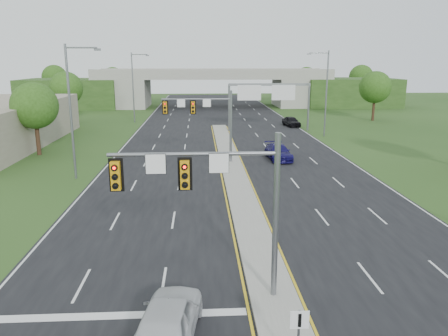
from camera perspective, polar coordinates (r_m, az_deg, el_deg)
name	(u,v)px	position (r m, az deg, el deg)	size (l,w,h in m)	color
ground	(273,298)	(19.19, 6.46, -16.49)	(240.00, 240.00, 0.00)	#254418
road	(225,144)	(52.30, 0.09, 3.15)	(24.00, 160.00, 0.02)	black
median	(232,167)	(40.57, 1.08, 0.15)	(2.00, 54.00, 0.16)	gray
lane_markings	(222,155)	(46.31, -0.22, 1.77)	(23.72, 160.00, 0.01)	gold
signal_mast_near	(219,191)	(16.99, -0.63, -3.05)	(6.62, 0.60, 7.00)	slate
signal_mast_far	(207,115)	(41.55, -2.23, 6.95)	(6.62, 0.60, 7.00)	slate
keep_right_sign	(299,330)	(14.63, 9.75, -20.18)	(0.60, 0.13, 2.20)	slate
sign_gantry	(268,94)	(62.16, 5.80, 9.63)	(11.58, 0.44, 6.67)	slate
overpass	(213,90)	(96.56, -1.49, 10.14)	(80.00, 14.00, 8.10)	gray
lightpole_l_mid	(73,106)	(37.92, -19.17, 7.65)	(2.85, 0.25, 11.00)	slate
lightpole_l_far	(134,84)	(72.15, -11.66, 10.67)	(2.85, 0.25, 11.00)	slate
lightpole_r_far	(325,90)	(58.74, 13.06, 9.96)	(2.85, 0.25, 11.00)	slate
tree_l_near	(34,106)	(49.54, -23.52, 7.46)	(4.80, 4.80, 7.60)	#382316
tree_l_mid	(66,88)	(74.46, -19.93, 9.77)	(5.20, 5.20, 8.12)	#382316
tree_r_mid	(375,87)	(77.10, 19.14, 9.94)	(5.20, 5.20, 8.12)	#382316
tree_back_a	(55,77)	(115.80, -21.25, 10.96)	(6.00, 6.00, 8.85)	#382316
tree_back_b	(113,79)	(112.38, -14.30, 11.23)	(5.60, 5.60, 8.32)	#382316
tree_back_c	(306,78)	(113.65, 10.71, 11.44)	(5.60, 5.60, 8.32)	#382316
tree_back_d	(361,77)	(117.76, 17.47, 11.29)	(6.00, 6.00, 8.85)	#382316
car_white	(168,320)	(16.23, -7.34, -19.10)	(2.00, 4.97, 1.69)	silver
car_far_b	(278,152)	(44.28, 7.11, 2.09)	(2.10, 5.16, 1.50)	#110C4D
car_far_c	(291,121)	(67.54, 8.79, 6.04)	(1.76, 4.37, 1.49)	black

